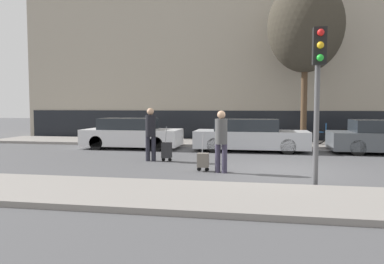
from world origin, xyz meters
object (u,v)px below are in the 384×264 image
at_px(parked_car_0, 131,134).
at_px(parked_car_1, 250,136).
at_px(traffic_light, 318,75).
at_px(pedestrian_left, 151,131).
at_px(trolley_right, 203,160).
at_px(pedestrian_right, 221,138).
at_px(parked_bicycle, 330,136).
at_px(trolley_left, 167,150).
at_px(bare_tree_near_crossing, 306,27).

relative_size(parked_car_0, parked_car_1, 0.92).
bearing_deg(traffic_light, pedestrian_left, 144.86).
height_order(parked_car_1, trolley_right, parked_car_1).
height_order(pedestrian_right, traffic_light, traffic_light).
distance_m(traffic_light, parked_bicycle, 9.40).
relative_size(parked_car_1, pedestrian_left, 2.57).
xyz_separation_m(trolley_left, parked_bicycle, (6.19, 5.53, 0.12)).
distance_m(trolley_right, parked_bicycle, 8.59).
bearing_deg(trolley_right, pedestrian_right, -15.16).
xyz_separation_m(pedestrian_right, trolley_right, (-0.53, 0.14, -0.67)).
distance_m(trolley_right, traffic_light, 4.03).
xyz_separation_m(pedestrian_right, bare_tree_near_crossing, (3.03, 7.58, 4.46)).
bearing_deg(trolley_right, parked_car_1, 76.74).
xyz_separation_m(parked_car_0, traffic_light, (6.80, -6.91, 1.92)).
bearing_deg(traffic_light, pedestrian_right, 144.41).
height_order(trolley_left, trolley_right, trolley_left).
height_order(trolley_left, bare_tree_near_crossing, bare_tree_near_crossing).
bearing_deg(parked_car_0, pedestrian_left, -61.10).
height_order(pedestrian_left, traffic_light, traffic_light).
distance_m(parked_bicycle, bare_tree_near_crossing, 5.09).
bearing_deg(pedestrian_left, bare_tree_near_crossing, -135.82).
xyz_separation_m(parked_car_1, pedestrian_left, (-3.23, -3.40, 0.40)).
distance_m(parked_car_0, bare_tree_near_crossing, 9.23).
bearing_deg(trolley_right, trolley_left, 131.98).
distance_m(pedestrian_right, bare_tree_near_crossing, 9.30).
relative_size(pedestrian_left, pedestrian_right, 1.03).
bearing_deg(parked_bicycle, traffic_light, -101.74).
distance_m(parked_car_1, pedestrian_right, 5.23).
bearing_deg(traffic_light, parked_bicycle, 78.26).
relative_size(parked_car_1, parked_bicycle, 2.60).
xyz_separation_m(pedestrian_right, traffic_light, (2.31, -1.65, 1.56)).
distance_m(parked_car_0, pedestrian_right, 6.92).
distance_m(parked_car_1, pedestrian_left, 4.70).
bearing_deg(parked_bicycle, trolley_right, -123.19).
distance_m(parked_car_0, parked_car_1, 5.15).
relative_size(trolley_left, traffic_light, 0.33).
bearing_deg(pedestrian_left, pedestrian_right, 143.42).
height_order(trolley_right, parked_bicycle, parked_bicycle).
bearing_deg(parked_car_0, traffic_light, -45.48).
bearing_deg(parked_car_0, trolley_right, -52.26).
height_order(pedestrian_left, trolley_right, pedestrian_left).
distance_m(trolley_left, traffic_light, 5.94).
bearing_deg(traffic_light, trolley_right, 147.69).
relative_size(pedestrian_left, trolley_left, 1.52).
xyz_separation_m(parked_car_0, trolley_right, (3.96, -5.12, -0.31)).
height_order(trolley_left, parked_bicycle, trolley_left).
relative_size(trolley_left, pedestrian_right, 0.68).
xyz_separation_m(pedestrian_left, pedestrian_right, (2.57, -1.78, -0.04)).
bearing_deg(pedestrian_right, traffic_light, -20.36).
bearing_deg(traffic_light, trolley_left, 141.44).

